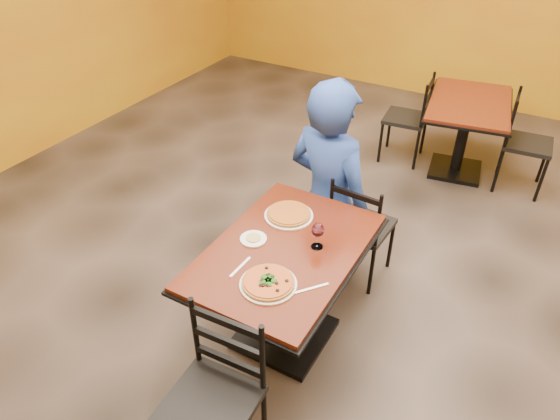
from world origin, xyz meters
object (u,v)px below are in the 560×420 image
Objects in this scene: side_plate at (253,239)px; chair_main_far at (362,226)px; table_second at (466,121)px; chair_second_right at (528,144)px; pizza_far at (289,213)px; plate_main at (268,284)px; pizza_main at (268,282)px; wine_glass at (318,235)px; chair_main_near at (210,405)px; diner at (330,178)px; table_main at (285,273)px; plate_far at (289,215)px; chair_second_left at (405,118)px.

chair_main_far is at bearing 65.95° from side_plate.
chair_second_right reaches higher than table_second.
table_second is at bearing 76.17° from pizza_far.
pizza_main reaches higher than plate_main.
pizza_main is at bearing 87.73° from chair_main_far.
chair_main_far reaches higher than pizza_main.
pizza_main is at bearing 158.19° from chair_second_right.
side_plate is at bearing -160.51° from wine_glass.
pizza_far is (-0.31, -0.54, 0.34)m from chair_main_far.
diner reaches higher than chair_main_near.
table_main is 0.83× the size of diner.
plate_far is at bearing 63.08° from chair_main_far.
chair_second_right is at bearing 64.11° from plate_far.
pizza_main is at bearing -77.54° from table_main.
chair_second_right is (0.94, 3.60, -0.01)m from chair_main_near.
plate_far is (-1.17, -2.40, 0.30)m from chair_second_right.
plate_far is at bearing 97.79° from chair_main_near.
diner is (-0.29, 0.02, 0.31)m from chair_main_far.
chair_main_near is 2.98× the size of plate_far.
chair_second_left is at bearing 85.94° from chair_second_right.
chair_second_right is at bearing 71.29° from wine_glass.
chair_second_right is (1.15, 0.00, 0.01)m from chair_second_left.
pizza_main is 1.58× the size of wine_glass.
plate_far is at bearing 100.42° from diner.
pizza_far is at bearing -5.98° from chair_second_left.
pizza_main is 1.01× the size of pizza_far.
chair_second_left is 5.56× the size of side_plate.
pizza_main is at bearing -71.10° from pizza_far.
chair_main_near reaches higher than table_second.
table_second is 1.34× the size of chair_second_left.
chair_main_near is at bearing -79.14° from pizza_far.
diner is 0.80m from wine_glass.
chair_main_far is 0.58× the size of diner.
chair_second_left is 0.98× the size of chair_second_right.
plate_main is (0.07, -0.31, 0.20)m from table_main.
plate_main reaches higher than table_main.
plate_far is (-0.59, -2.40, 0.20)m from table_second.
table_main is at bearing 102.46° from pizza_main.
pizza_far is 0.35m from wine_glass.
wine_glass reaches higher than pizza_main.
table_second is at bearing 82.67° from pizza_main.
table_second is 1.89m from chair_main_far.
chair_second_left is 1.86m from diner.
table_second is 2.48m from plate_far.
chair_main_far is 2.77× the size of plate_far.
pizza_far reaches higher than table_main.
side_plate is at bearing 96.85° from diner.
diner reaches higher than table_main.
table_main is 6.83× the size of wine_glass.
table_main is at bearing 110.42° from diner.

